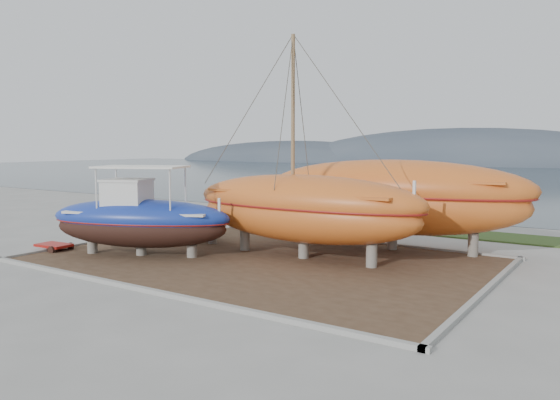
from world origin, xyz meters
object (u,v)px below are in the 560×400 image
Objects in this scene: blue_caique at (140,211)px; orange_bare_hull at (393,206)px; white_dinghy at (200,226)px; red_trailer at (54,247)px; orange_sailboat at (304,148)px.

orange_bare_hull is (8.61, 7.30, 0.06)m from blue_caique.
white_dinghy reaches higher than red_trailer.
orange_bare_hull is at bearing 29.27° from red_trailer.
red_trailer is (-3.74, -5.73, -0.58)m from white_dinghy.
blue_caique is 0.75× the size of orange_sailboat.
blue_caique is 1.77× the size of white_dinghy.
red_trailer is at bearing 175.47° from blue_caique.
white_dinghy is at bearing 52.12° from red_trailer.
orange_bare_hull reaches higher than white_dinghy.
blue_caique is at bearing 13.31° from red_trailer.
orange_sailboat reaches higher than white_dinghy.
white_dinghy is (-0.52, 4.34, -1.26)m from blue_caique.
orange_sailboat is 4.64× the size of red_trailer.
white_dinghy is 0.42× the size of orange_sailboat.
red_trailer is at bearing -103.28° from white_dinghy.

